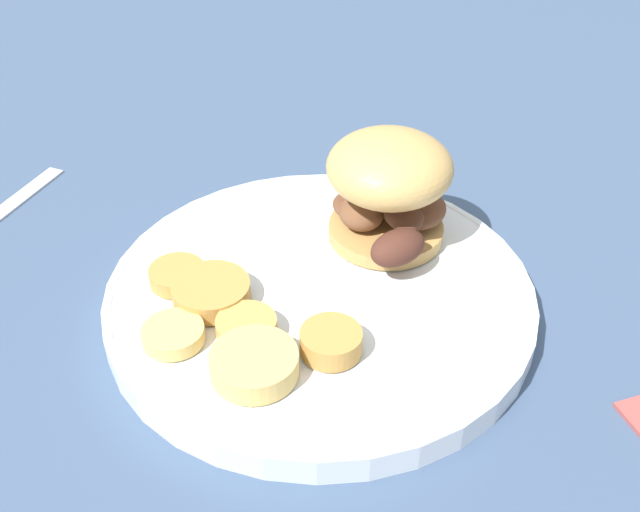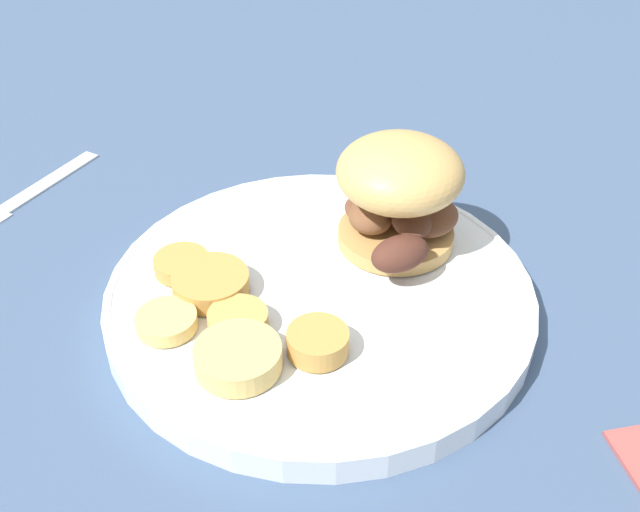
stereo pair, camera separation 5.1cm
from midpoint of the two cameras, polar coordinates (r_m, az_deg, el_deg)
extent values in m
plane|color=#3D5170|center=(0.54, 2.71, -4.04)|extent=(4.00, 4.00, 0.00)
cylinder|color=white|center=(0.53, 2.74, -3.23)|extent=(0.30, 0.30, 0.02)
torus|color=white|center=(0.53, 2.77, -2.53)|extent=(0.30, 0.30, 0.01)
cylinder|color=tan|center=(0.57, 8.34, 1.48)|extent=(0.09, 0.09, 0.01)
ellipsoid|color=#4C281E|center=(0.60, 7.70, 5.36)|extent=(0.05, 0.05, 0.01)
ellipsoid|color=brown|center=(0.56, 11.17, 2.79)|extent=(0.04, 0.05, 0.02)
ellipsoid|color=#4C281E|center=(0.52, 8.92, 0.08)|extent=(0.05, 0.05, 0.02)
ellipsoid|color=brown|center=(0.55, 6.55, 2.95)|extent=(0.04, 0.04, 0.02)
ellipsoid|color=#4C281E|center=(0.57, 9.62, 4.13)|extent=(0.03, 0.04, 0.02)
ellipsoid|color=#563323|center=(0.54, 9.66, 2.54)|extent=(0.04, 0.05, 0.01)
ellipsoid|color=brown|center=(0.57, 6.92, 3.59)|extent=(0.06, 0.06, 0.01)
ellipsoid|color=tan|center=(0.54, 8.86, 6.24)|extent=(0.09, 0.09, 0.05)
cylinder|color=#DBB766|center=(0.46, -3.11, -7.86)|extent=(0.05, 0.05, 0.02)
cylinder|color=#BC8942|center=(0.54, -7.86, -0.73)|extent=(0.04, 0.04, 0.01)
cylinder|color=#BC8942|center=(0.47, 2.95, -6.70)|extent=(0.04, 0.04, 0.02)
cylinder|color=tan|center=(0.49, -3.30, -5.05)|extent=(0.04, 0.04, 0.01)
cylinder|color=#DBB766|center=(0.49, -8.74, -5.07)|extent=(0.04, 0.04, 0.01)
cylinder|color=#BC8942|center=(0.52, -5.56, -2.18)|extent=(0.05, 0.05, 0.01)
cube|color=silver|center=(0.71, -18.04, 5.43)|extent=(0.03, 0.11, 0.00)
camera|label=1|loc=(0.03, -87.14, 2.19)|focal=42.00mm
camera|label=2|loc=(0.03, 92.86, -2.19)|focal=42.00mm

